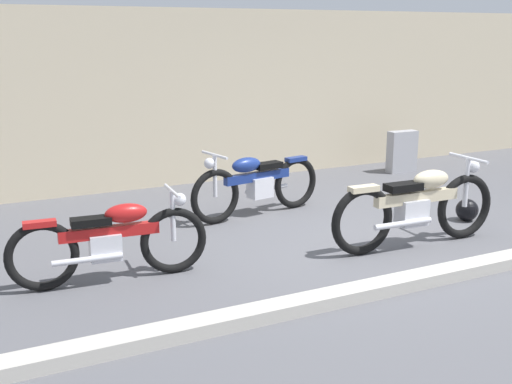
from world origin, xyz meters
name	(u,v)px	position (x,y,z in m)	size (l,w,h in m)	color
ground_plane	(362,243)	(0.00, 0.00, 0.00)	(40.00, 40.00, 0.00)	#56565B
building_wall	(225,96)	(0.00, 3.86, 1.37)	(18.00, 0.30, 2.73)	beige
curb_strip	(441,275)	(0.00, -1.29, 0.06)	(18.00, 0.24, 0.12)	#B7B2A8
stone_marker	(402,152)	(2.92, 2.88, 0.36)	(0.53, 0.20, 0.72)	#9E9EA3
helmet	(467,210)	(1.74, 0.13, 0.14)	(0.29, 0.29, 0.29)	black
motorcycle_red	(112,240)	(-2.87, 0.14, 0.42)	(1.94, 0.54, 0.87)	black
motorcycle_blue	(256,183)	(-0.58, 1.58, 0.44)	(2.01, 0.63, 0.91)	black
motorcycle_cream	(417,206)	(0.48, -0.35, 0.47)	(2.19, 0.61, 0.98)	black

